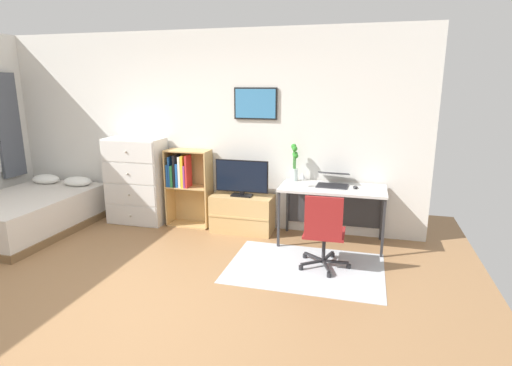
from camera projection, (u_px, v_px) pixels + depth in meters
The scene contains 14 objects.
ground_plane at pixel (108, 303), 3.83m from camera, with size 7.20×7.20×0.00m, color #936B44.
wall_back_with_posters at pixel (203, 130), 5.79m from camera, with size 6.12×0.09×2.70m.
area_rug at pixel (305, 268), 4.56m from camera, with size 1.70×1.20×0.01m, color #B2B7BC.
bed at pixel (29, 213), 5.66m from camera, with size 1.31×1.91×0.63m.
dresser at pixel (137, 181), 5.95m from camera, with size 0.83×0.46×1.24m.
bookshelf at pixel (185, 181), 5.82m from camera, with size 0.62×0.30×1.09m.
tv_stand at pixel (242, 213), 5.64m from camera, with size 0.84×0.41×0.51m.
television at pixel (242, 178), 5.50m from camera, with size 0.73×0.16×0.49m.
desk at pixel (333, 195), 5.21m from camera, with size 1.30×0.64×0.74m.
office_chair at pixel (324, 230), 4.42m from camera, with size 0.56×0.58×0.86m.
laptop at pixel (333, 180), 5.20m from camera, with size 0.40×0.43×0.17m.
computer_mouse at pixel (355, 187), 5.04m from camera, with size 0.06×0.10×0.03m, color #262628.
bamboo_vase at pixel (295, 163), 5.39m from camera, with size 0.10×0.11×0.49m.
wine_glass at pixel (302, 176), 5.09m from camera, with size 0.07×0.07×0.18m.
Camera 1 is at (2.24, -2.98, 2.00)m, focal length 28.82 mm.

